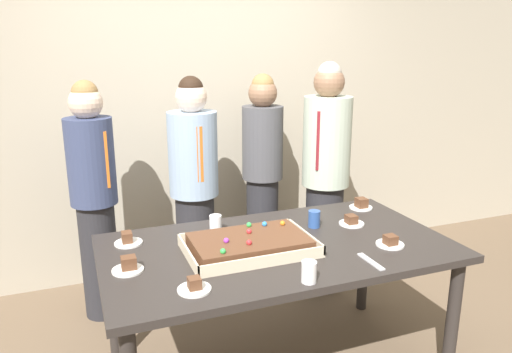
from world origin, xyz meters
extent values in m
cube|color=#B2A893|center=(0.00, 1.60, 1.50)|extent=(8.00, 0.12, 3.00)
cube|color=#2D2826|center=(0.00, 0.00, 0.77)|extent=(1.86, 1.02, 0.04)
cylinder|color=#2D2826|center=(0.85, -0.43, 0.37)|extent=(0.07, 0.07, 0.75)
cylinder|color=#2D2826|center=(-0.85, 0.43, 0.37)|extent=(0.07, 0.07, 0.75)
cylinder|color=#2D2826|center=(0.85, 0.43, 0.37)|extent=(0.07, 0.07, 0.75)
cube|color=beige|center=(-0.17, -0.02, 0.80)|extent=(0.66, 0.43, 0.01)
cube|color=beige|center=(-0.17, -0.23, 0.83)|extent=(0.66, 0.01, 0.05)
cube|color=beige|center=(-0.17, 0.19, 0.83)|extent=(0.66, 0.01, 0.05)
cube|color=beige|center=(-0.50, -0.02, 0.83)|extent=(0.01, 0.43, 0.05)
cube|color=beige|center=(0.16, -0.02, 0.83)|extent=(0.01, 0.43, 0.05)
cube|color=brown|center=(-0.17, -0.02, 0.83)|extent=(0.59, 0.36, 0.06)
sphere|color=red|center=(-0.15, 0.04, 0.88)|extent=(0.03, 0.03, 0.03)
sphere|color=green|center=(-0.36, -0.16, 0.88)|extent=(0.03, 0.03, 0.03)
sphere|color=#2D84E0|center=(-0.03, 0.11, 0.88)|extent=(0.03, 0.03, 0.03)
sphere|color=orange|center=(0.06, 0.08, 0.88)|extent=(0.03, 0.03, 0.03)
sphere|color=red|center=(-0.20, -0.10, 0.88)|extent=(0.03, 0.03, 0.03)
sphere|color=purple|center=(-0.30, -0.04, 0.88)|extent=(0.03, 0.03, 0.03)
sphere|color=green|center=(-0.12, 0.13, 0.88)|extent=(0.03, 0.03, 0.03)
cylinder|color=white|center=(-0.79, -0.03, 0.79)|extent=(0.15, 0.15, 0.01)
cube|color=brown|center=(-0.78, -0.03, 0.83)|extent=(0.07, 0.06, 0.06)
cylinder|color=white|center=(0.56, -0.22, 0.79)|extent=(0.15, 0.15, 0.01)
cube|color=brown|center=(0.55, -0.23, 0.83)|extent=(0.06, 0.06, 0.05)
cylinder|color=white|center=(0.54, 0.12, 0.79)|extent=(0.15, 0.15, 0.01)
cube|color=brown|center=(0.53, 0.12, 0.83)|extent=(0.06, 0.06, 0.05)
cylinder|color=white|center=(-0.54, -0.33, 0.79)|extent=(0.15, 0.15, 0.01)
cube|color=brown|center=(-0.54, -0.33, 0.83)|extent=(0.06, 0.06, 0.05)
cylinder|color=white|center=(0.75, 0.36, 0.79)|extent=(0.15, 0.15, 0.01)
cube|color=brown|center=(0.75, 0.35, 0.83)|extent=(0.07, 0.07, 0.06)
cylinder|color=white|center=(-0.75, 0.30, 0.79)|extent=(0.15, 0.15, 0.01)
cube|color=brown|center=(-0.75, 0.31, 0.83)|extent=(0.05, 0.07, 0.06)
cylinder|color=#2D5199|center=(0.31, 0.17, 0.84)|extent=(0.07, 0.07, 0.10)
cylinder|color=white|center=(-0.26, 0.30, 0.84)|extent=(0.07, 0.07, 0.10)
cylinder|color=white|center=(-0.04, -0.44, 0.84)|extent=(0.07, 0.07, 0.10)
cube|color=silver|center=(0.34, -0.36, 0.79)|extent=(0.03, 0.20, 0.01)
cylinder|color=#28282D|center=(-0.21, 0.99, 0.41)|extent=(0.27, 0.27, 0.81)
cylinder|color=#93ADCC|center=(-0.21, 0.99, 1.10)|extent=(0.34, 0.34, 0.58)
cube|color=orange|center=(-0.20, 0.83, 1.13)|extent=(0.04, 0.02, 0.37)
sphere|color=beige|center=(-0.21, 0.99, 1.49)|extent=(0.21, 0.21, 0.21)
sphere|color=black|center=(-0.21, 0.99, 1.55)|extent=(0.17, 0.17, 0.17)
cylinder|color=#28282D|center=(0.38, 1.17, 0.41)|extent=(0.25, 0.25, 0.83)
cylinder|color=#4C4C51|center=(0.38, 1.17, 1.11)|extent=(0.31, 0.31, 0.56)
sphere|color=#8C664C|center=(0.38, 1.17, 1.48)|extent=(0.22, 0.22, 0.22)
sphere|color=olive|center=(0.38, 1.17, 1.54)|extent=(0.17, 0.17, 0.17)
cylinder|color=#28282D|center=(-0.88, 1.02, 0.41)|extent=(0.24, 0.24, 0.81)
cylinder|color=#384266|center=(-0.88, 1.02, 1.10)|extent=(0.30, 0.30, 0.57)
cube|color=orange|center=(-0.80, 0.90, 1.13)|extent=(0.04, 0.02, 0.36)
sphere|color=beige|center=(-0.88, 1.02, 1.48)|extent=(0.21, 0.21, 0.21)
sphere|color=olive|center=(-0.88, 1.02, 1.54)|extent=(0.17, 0.17, 0.17)
cylinder|color=#28282D|center=(0.74, 0.82, 0.42)|extent=(0.28, 0.28, 0.83)
cylinder|color=#B7C6B2|center=(0.74, 0.82, 1.15)|extent=(0.35, 0.35, 0.65)
cube|color=maroon|center=(0.62, 0.71, 1.19)|extent=(0.04, 0.02, 0.41)
sphere|color=#8C664C|center=(0.74, 0.82, 1.57)|extent=(0.22, 0.22, 0.22)
sphere|color=#B2A899|center=(0.74, 0.82, 1.63)|extent=(0.17, 0.17, 0.17)
camera|label=1|loc=(-0.98, -2.22, 1.83)|focal=34.14mm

